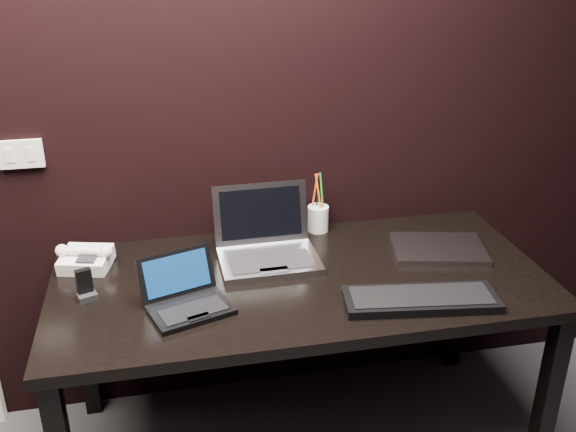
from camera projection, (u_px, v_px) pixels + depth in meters
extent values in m
plane|color=black|center=(196.00, 94.00, 2.29)|extent=(4.00, 0.00, 4.00)
cube|color=silver|center=(21.00, 154.00, 2.24)|extent=(0.15, 0.02, 0.10)
cube|color=silver|center=(10.00, 156.00, 2.23)|extent=(0.03, 0.01, 0.05)
cube|color=silver|center=(31.00, 154.00, 2.24)|extent=(0.03, 0.01, 0.05)
cube|color=black|center=(300.00, 281.00, 2.23)|extent=(1.70, 0.80, 0.04)
cube|color=black|center=(547.00, 400.00, 2.22)|extent=(0.06, 0.06, 0.70)
cube|color=black|center=(84.00, 339.00, 2.55)|extent=(0.06, 0.06, 0.70)
cube|color=black|center=(458.00, 297.00, 2.84)|extent=(0.06, 0.06, 0.70)
cube|color=black|center=(191.00, 310.00, 2.01)|extent=(0.29, 0.24, 0.02)
cube|color=black|center=(193.00, 310.00, 1.99)|extent=(0.22, 0.15, 0.00)
cube|color=black|center=(199.00, 317.00, 1.95)|extent=(0.07, 0.05, 0.00)
cube|color=black|center=(177.00, 273.00, 2.06)|extent=(0.25, 0.13, 0.14)
cube|color=#0A244D|center=(177.00, 273.00, 2.06)|extent=(0.21, 0.10, 0.12)
cube|color=#A4A5AA|center=(269.00, 261.00, 2.30)|extent=(0.36, 0.26, 0.02)
cube|color=black|center=(271.00, 261.00, 2.27)|extent=(0.29, 0.14, 0.00)
cube|color=#9D9EA3|center=(274.00, 270.00, 2.21)|extent=(0.10, 0.04, 0.00)
cube|color=#9E9DA2|center=(261.00, 213.00, 2.39)|extent=(0.35, 0.07, 0.22)
cube|color=black|center=(261.00, 213.00, 2.38)|extent=(0.30, 0.05, 0.18)
cube|color=black|center=(421.00, 299.00, 2.06)|extent=(0.51, 0.23, 0.03)
cube|color=black|center=(421.00, 295.00, 2.05)|extent=(0.46, 0.19, 0.00)
cube|color=#9B9CA1|center=(438.00, 249.00, 2.39)|extent=(0.38, 0.31, 0.02)
cube|color=silver|center=(86.00, 260.00, 2.27)|extent=(0.20, 0.19, 0.07)
cylinder|color=silver|center=(84.00, 251.00, 2.24)|extent=(0.16, 0.07, 0.03)
sphere|color=white|center=(62.00, 251.00, 2.25)|extent=(0.06, 0.06, 0.05)
sphere|color=white|center=(106.00, 252.00, 2.24)|extent=(0.06, 0.06, 0.05)
cube|color=black|center=(86.00, 259.00, 2.22)|extent=(0.07, 0.06, 0.01)
cube|color=black|center=(84.00, 284.00, 2.07)|extent=(0.05, 0.04, 0.10)
cube|color=black|center=(88.00, 297.00, 2.08)|extent=(0.07, 0.06, 0.02)
cylinder|color=white|center=(318.00, 218.00, 2.54)|extent=(0.10, 0.10, 0.10)
cylinder|color=#E24D15|center=(315.00, 192.00, 2.49)|extent=(0.02, 0.03, 0.15)
cylinder|color=#268D2C|center=(322.00, 192.00, 2.49)|extent=(0.02, 0.02, 0.15)
cylinder|color=black|center=(318.00, 191.00, 2.50)|extent=(0.01, 0.02, 0.15)
cylinder|color=#C45912|center=(318.00, 193.00, 2.48)|extent=(0.03, 0.03, 0.15)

